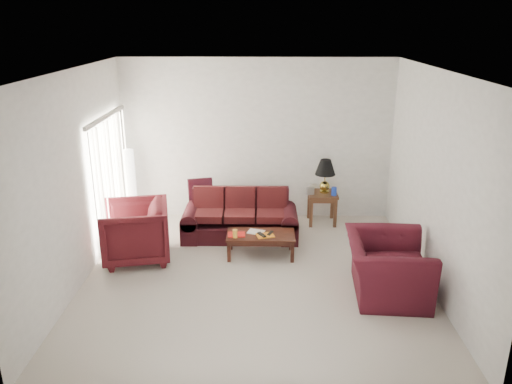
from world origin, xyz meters
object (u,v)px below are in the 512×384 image
floor_lamp (131,186)px  coffee_table (261,245)px  sofa (240,216)px  end_table (322,208)px  armchair_right (387,267)px  armchair_left (135,232)px

floor_lamp → coffee_table: size_ratio=1.31×
sofa → floor_lamp: bearing=165.6°
end_table → floor_lamp: (-3.55, -0.04, 0.42)m
end_table → coffee_table: 1.82m
sofa → armchair_right: 2.82m
armchair_right → end_table: bearing=17.4°
sofa → floor_lamp: size_ratio=1.40×
sofa → floor_lamp: (-2.05, 0.66, 0.31)m
sofa → armchair_left: size_ratio=1.95×
sofa → end_table: sofa is taller
end_table → floor_lamp: 3.57m
end_table → armchair_right: armchair_right is taller
end_table → armchair_right: 2.64m
sofa → armchair_right: bearing=-38.2°
sofa → armchair_left: 1.83m
sofa → coffee_table: 0.83m
armchair_left → armchair_right: (3.71, -1.01, -0.06)m
armchair_left → armchair_right: bearing=63.6°
floor_lamp → armchair_left: bearing=-73.8°
armchair_left → coffee_table: size_ratio=0.94×
floor_lamp → armchair_left: (0.44, -1.52, -0.25)m
end_table → armchair_left: bearing=-153.4°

